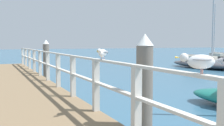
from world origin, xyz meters
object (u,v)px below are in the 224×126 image
dock_piling_near (144,91)px  dock_piling_far (46,61)px  seagull_foreground (200,61)px  boat_1 (207,63)px  boat_2 (216,58)px  seagull_background (102,53)px

dock_piling_near → dock_piling_far: (0.00, 8.34, 0.00)m
seagull_foreground → boat_1: (11.91, 11.65, -1.25)m
dock_piling_near → boat_1: 15.26m
dock_piling_near → dock_piling_far: bearing=90.0°
boat_1 → boat_2: bearing=-150.3°
dock_piling_near → seagull_foreground: size_ratio=4.34×
dock_piling_far → boat_2: size_ratio=0.34×
dock_piling_far → boat_1: (11.52, 1.65, -0.63)m
dock_piling_near → seagull_background: (-0.39, 0.89, 0.62)m
dock_piling_far → seagull_background: bearing=-93.0°
dock_piling_near → seagull_background: 1.15m
seagull_foreground → boat_2: boat_2 is taller
dock_piling_near → boat_1: boat_1 is taller
dock_piling_near → boat_2: size_ratio=0.34×
seagull_background → boat_1: (11.91, 9.10, -1.25)m
dock_piling_near → seagull_background: dock_piling_near is taller
dock_piling_far → boat_2: boat_2 is taller
dock_piling_near → seagull_foreground: dock_piling_near is taller
seagull_foreground → boat_1: bearing=-19.3°
dock_piling_near → seagull_foreground: bearing=-103.1°
seagull_background → boat_2: (18.60, 14.62, -1.28)m
boat_1 → boat_2: size_ratio=1.29×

